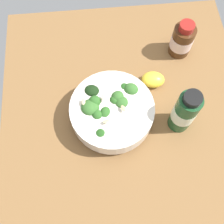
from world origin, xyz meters
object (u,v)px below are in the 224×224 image
at_px(bowl_of_broccoli, 111,111).
at_px(lemon_wedge, 153,80).
at_px(bottle_tall, 184,112).
at_px(bottle_short, 182,40).

relative_size(bowl_of_broccoli, lemon_wedge, 3.36).
distance_m(bowl_of_broccoli, bottle_tall, 0.19).
bearing_deg(lemon_wedge, bowl_of_broccoli, -53.28).
xyz_separation_m(bowl_of_broccoli, lemon_wedge, (-0.10, 0.13, -0.02)).
distance_m(bowl_of_broccoli, bottle_short, 0.31).
bearing_deg(bottle_tall, bottle_short, 169.13).
bearing_deg(bowl_of_broccoli, lemon_wedge, 126.72).
height_order(lemon_wedge, bottle_short, bottle_short).
xyz_separation_m(bottle_tall, bottle_short, (-0.24, 0.05, -0.02)).
bearing_deg(bottle_tall, bowl_of_broccoli, -100.72).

